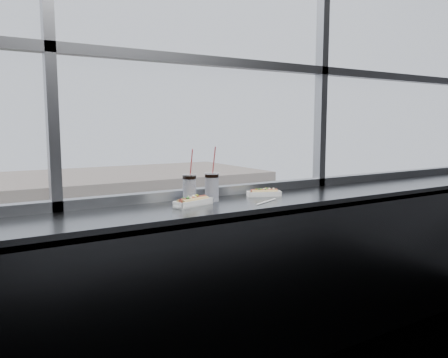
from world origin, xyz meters
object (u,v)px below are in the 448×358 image
hotdog_tray_left (193,201)px  tree_right (151,252)px  hotdog_tray_right (264,193)px  loose_straw (266,202)px  car_near_e (269,331)px  car_near_d (192,355)px  car_far_c (185,290)px  soda_cup_left (189,187)px  soda_cup_right (212,185)px  pedestrian_d (108,285)px  car_far_b (70,315)px  wrapper (182,206)px  tree_center (18,267)px

hotdog_tray_left → tree_right: size_ratio=0.06×
tree_right → hotdog_tray_right: bearing=-110.2°
loose_straw → car_near_e: loose_straw is taller
car_near_d → car_far_c: bearing=-16.5°
soda_cup_left → loose_straw: 0.49m
hotdog_tray_right → soda_cup_left: (-0.54, 0.06, 0.08)m
soda_cup_right → hotdog_tray_left: bearing=-155.8°
loose_straw → car_near_e: (12.66, 16.40, -11.04)m
car_near_d → pedestrian_d: bearing=11.1°
hotdog_tray_right → pedestrian_d: hotdog_tray_right is taller
soda_cup_right → loose_straw: size_ratio=1.43×
hotdog_tray_right → tree_right: size_ratio=0.06×
car_far_b → tree_right: size_ratio=1.40×
car_near_d → loose_straw: bearing=162.4°
soda_cup_right → hotdog_tray_right: bearing=-2.0°
soda_cup_right → car_near_d: (8.06, 16.18, -11.17)m
soda_cup_right → car_far_b: 26.90m
loose_straw → tree_right: (10.50, 28.40, -9.21)m
loose_straw → wrapper: 0.54m
soda_cup_left → tree_right: 31.58m
pedestrian_d → tree_center: 6.32m
pedestrian_d → tree_center: bearing=89.6°
hotdog_tray_right → car_far_b: 26.83m
tree_right → soda_cup_left: bearing=-111.2°
soda_cup_left → car_near_d: 21.27m
hotdog_tray_right → hotdog_tray_left: bearing=-151.9°
tree_right → pedestrian_d: bearing=-179.3°
loose_straw → car_far_b: bearing=56.2°
loose_straw → tree_center: 29.74m
hotdog_tray_left → car_far_c: (11.85, 24.26, -11.09)m
loose_straw → hotdog_tray_right: bearing=31.2°
soda_cup_right → loose_straw: soda_cup_right is taller
car_far_b → hotdog_tray_left: bearing=170.9°
car_far_c → tree_right: size_ratio=1.37×
car_near_e → pedestrian_d: (-5.57, 11.96, -0.07)m
car_near_e → wrapper: bearing=142.3°
soda_cup_right → tree_right: (10.77, 28.18, -9.31)m
hotdog_tray_left → tree_center: bearing=70.1°
wrapper → car_near_d: wrapper is taller
car_far_c → pedestrian_d: 5.85m
hotdog_tray_right → car_far_b: hotdog_tray_right is taller
car_far_b → soda_cup_left: bearing=171.0°
car_far_b → car_near_e: bearing=-131.0°
wrapper → car_far_c: 29.25m
hotdog_tray_right → pedestrian_d: (6.95, 28.15, -11.13)m
tree_center → soda_cup_left: bearing=-93.3°
loose_straw → tree_center: size_ratio=0.05×
soda_cup_right → car_near_d: soda_cup_right is taller
hotdog_tray_left → loose_straw: 0.47m
soda_cup_right → car_near_d: bearing=63.5°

